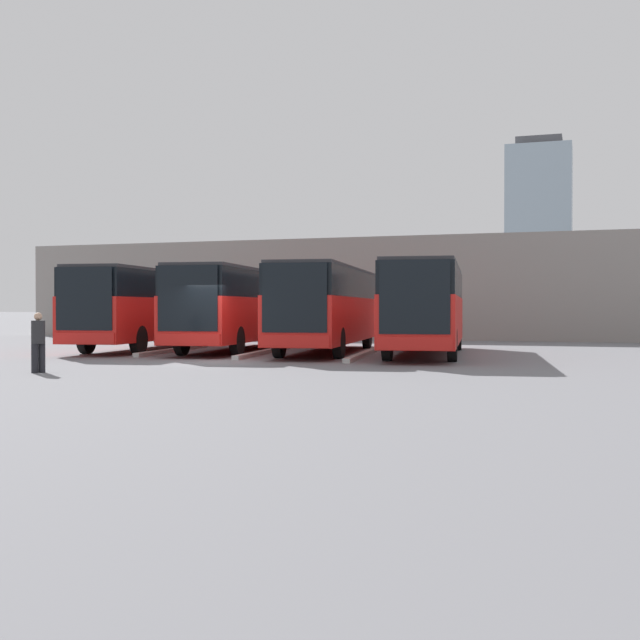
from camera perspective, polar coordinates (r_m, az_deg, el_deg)
ground_plane at (r=26.20m, az=-7.63°, el=-2.94°), size 600.00×600.00×0.00m
bus_0 at (r=29.73m, az=7.58°, el=1.05°), size 3.84×11.82×3.29m
curb_divider_0 at (r=28.54m, az=3.04°, el=-2.47°), size 1.16×7.28×0.15m
bus_1 at (r=31.04m, az=0.55°, el=1.05°), size 3.84×11.82×3.29m
curb_divider_1 at (r=30.15m, az=-4.02°, el=-2.30°), size 1.16×7.28×0.15m
bus_2 at (r=32.73m, az=-5.85°, el=1.03°), size 3.84×11.82×3.29m
curb_divider_2 at (r=32.11m, az=-10.32°, el=-2.12°), size 1.16×7.28×0.15m
bus_3 at (r=34.36m, az=-11.98°, el=1.01°), size 3.84×11.82×3.29m
pedestrian at (r=22.60m, az=-19.40°, el=-1.38°), size 0.48×0.48×1.61m
station_building at (r=49.44m, az=4.94°, el=2.16°), size 43.67×13.45×5.68m
office_tower at (r=230.95m, az=15.32°, el=6.24°), size 17.38×17.38×48.40m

